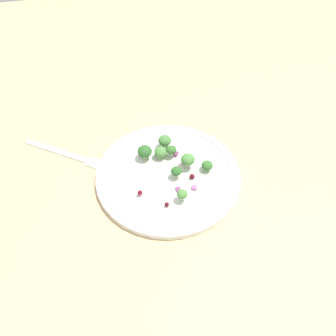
{
  "coord_description": "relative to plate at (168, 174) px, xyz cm",
  "views": [
    {
      "loc": [
        -40.97,
        6.25,
        51.39
      ],
      "look_at": [
        0.83,
        -2.42,
        2.7
      ],
      "focal_mm": 36.61,
      "sensor_mm": 36.0,
      "label": 1
    }
  ],
  "objects": [
    {
      "name": "broccoli_floret_4",
      "position": [
        -6.87,
        -1.13,
        2.26
      ],
      "size": [
        1.93,
        1.93,
        1.96
      ],
      "color": "#9EC684",
      "rests_on": "plate"
    },
    {
      "name": "broccoli_floret_1",
      "position": [
        -1.37,
        -1.28,
        2.12
      ],
      "size": [
        2.02,
        2.02,
        2.05
      ],
      "color": "#9EC684",
      "rests_on": "plate"
    },
    {
      "name": "broccoli_floret_2",
      "position": [
        4.09,
        -1.54,
        2.29
      ],
      "size": [
        2.02,
        2.02,
        2.05
      ],
      "color": "#ADD18E",
      "rests_on": "plate"
    },
    {
      "name": "cranberry_1",
      "position": [
        -7.58,
        1.78,
        0.99
      ],
      "size": [
        0.78,
        0.78,
        0.78
      ],
      "primitive_type": "sphere",
      "color": "#4C0A14",
      "rests_on": "plate"
    },
    {
      "name": "cranberry_0",
      "position": [
        -2.3,
        -4.17,
        1.03
      ],
      "size": [
        0.99,
        0.99,
        0.99
      ],
      "primitive_type": "sphere",
      "color": "#4C0A14",
      "rests_on": "plate"
    },
    {
      "name": "fork",
      "position": [
        9.9,
        18.87,
        -0.61
      ],
      "size": [
        11.9,
        16.42,
        0.5
      ],
      "color": "silver",
      "rests_on": "ground_plane"
    },
    {
      "name": "onion_bit_0",
      "position": [
        -4.55,
        -0.97,
        0.71
      ],
      "size": [
        1.05,
        0.86,
        0.39
      ],
      "primitive_type": "cube",
      "rotation": [
        0.0,
        0.0,
        1.59
      ],
      "color": "#843D75",
      "rests_on": "plate"
    },
    {
      "name": "broccoli_floret_0",
      "position": [
        6.92,
        -0.76,
        2.26
      ],
      "size": [
        2.65,
        2.65,
        2.68
      ],
      "color": "#ADD18E",
      "rests_on": "plate"
    },
    {
      "name": "broccoli_floret_6",
      "position": [
        0.67,
        -4.0,
        2.57
      ],
      "size": [
        2.67,
        2.67,
        2.71
      ],
      "color": "#ADD18E",
      "rests_on": "plate"
    },
    {
      "name": "cranberry_3",
      "position": [
        -4.27,
        6.05,
        1.27
      ],
      "size": [
        0.92,
        0.92,
        0.92
      ],
      "primitive_type": "sphere",
      "color": "maroon",
      "rests_on": "plate"
    },
    {
      "name": "broccoli_floret_3",
      "position": [
        4.25,
        0.59,
        1.91
      ],
      "size": [
        2.51,
        2.51,
        2.54
      ],
      "color": "#8EB77A",
      "rests_on": "plate"
    },
    {
      "name": "broccoli_floret_7",
      "position": [
        -1.11,
        -7.46,
        1.73
      ],
      "size": [
        2.19,
        2.19,
        2.22
      ],
      "color": "#9EC684",
      "rests_on": "plate"
    },
    {
      "name": "onion_bit_2",
      "position": [
        5.86,
        3.92,
        0.9
      ],
      "size": [
        1.36,
        1.56,
        0.41
      ],
      "primitive_type": "cube",
      "rotation": [
        0.0,
        0.0,
        1.84
      ],
      "color": "#843D75",
      "rests_on": "plate"
    },
    {
      "name": "onion_bit_3",
      "position": [
        4.2,
        -2.46,
        0.96
      ],
      "size": [
        1.35,
        1.31,
        0.41
      ],
      "primitive_type": "cube",
      "rotation": [
        0.0,
        0.0,
        2.56
      ],
      "color": "#843D75",
      "rests_on": "plate"
    },
    {
      "name": "onion_bit_1",
      "position": [
        -4.8,
        -3.93,
        0.81
      ],
      "size": [
        1.19,
        1.23,
        0.4
      ],
      "primitive_type": "cube",
      "rotation": [
        0.0,
        0.0,
        1.25
      ],
      "color": "#A35B93",
      "rests_on": "plate"
    },
    {
      "name": "cranberry_2",
      "position": [
        1.84,
        -3.62,
        0.95
      ],
      "size": [
        1.0,
        1.0,
        1.0
      ],
      "primitive_type": "sphere",
      "color": "#4C0A14",
      "rests_on": "plate"
    },
    {
      "name": "dressing_pool",
      "position": [
        -0.0,
        0.0,
        0.44
      ],
      "size": [
        16.1,
        16.1,
        0.2
      ],
      "primitive_type": "cylinder",
      "color": "white",
      "rests_on": "plate"
    },
    {
      "name": "ground_plane",
      "position": [
        -0.83,
        2.42,
        -1.86
      ],
      "size": [
        180.0,
        180.0,
        2.0
      ],
      "primitive_type": "cube",
      "color": "tan"
    },
    {
      "name": "plate",
      "position": [
        0.0,
        0.0,
        0.0
      ],
      "size": [
        27.76,
        27.76,
        1.7
      ],
      "color": "white",
      "rests_on": "ground_plane"
    },
    {
      "name": "broccoli_floret_5",
      "position": [
        4.71,
        3.68,
        2.3
      ],
      "size": [
        2.84,
        2.84,
        2.87
      ],
      "color": "#ADD18E",
      "rests_on": "plate"
    }
  ]
}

